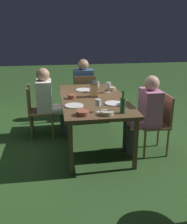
% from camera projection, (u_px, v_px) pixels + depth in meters
% --- Properties ---
extents(ground_plane, '(16.00, 16.00, 0.00)m').
position_uv_depth(ground_plane, '(94.00, 143.00, 4.36)').
color(ground_plane, '#2D5123').
extents(dining_table, '(1.87, 0.97, 0.75)m').
position_uv_depth(dining_table, '(94.00, 101.00, 4.13)').
color(dining_table, brown).
rests_on(dining_table, ground).
extents(chair_side_right_b, '(0.42, 0.40, 0.87)m').
position_uv_depth(chair_side_right_b, '(37.00, 109.00, 4.47)').
color(chair_side_right_b, brown).
rests_on(chair_side_right_b, ground).
extents(person_in_cream, '(0.38, 0.47, 1.15)m').
position_uv_depth(person_in_cream, '(48.00, 99.00, 4.45)').
color(person_in_cream, white).
rests_on(person_in_cream, ground).
extents(chair_side_left_a, '(0.42, 0.40, 0.87)m').
position_uv_depth(chair_side_left_a, '(158.00, 121.00, 3.93)').
color(chair_side_left_a, brown).
rests_on(chair_side_left_a, ground).
extents(person_in_pink, '(0.38, 0.47, 1.15)m').
position_uv_depth(person_in_pink, '(146.00, 112.00, 3.86)').
color(person_in_pink, '#C675A3').
rests_on(person_in_pink, ground).
extents(chair_head_far, '(0.40, 0.42, 0.87)m').
position_uv_depth(chair_head_far, '(84.00, 95.00, 5.31)').
color(chair_head_far, brown).
rests_on(chair_head_far, ground).
extents(person_in_blue, '(0.48, 0.38, 1.15)m').
position_uv_depth(person_in_blue, '(83.00, 85.00, 5.44)').
color(person_in_blue, '#426699').
rests_on(person_in_blue, ground).
extents(lantern_centerpiece, '(0.15, 0.15, 0.27)m').
position_uv_depth(lantern_centerpiece, '(93.00, 87.00, 4.14)').
color(lantern_centerpiece, black).
rests_on(lantern_centerpiece, dining_table).
extents(green_bottle_on_table, '(0.07, 0.07, 0.29)m').
position_uv_depth(green_bottle_on_table, '(123.00, 105.00, 3.42)').
color(green_bottle_on_table, '#1E5B2D').
rests_on(green_bottle_on_table, dining_table).
extents(wine_glass_a, '(0.08, 0.08, 0.17)m').
position_uv_depth(wine_glass_a, '(97.00, 85.00, 4.41)').
color(wine_glass_a, silver).
rests_on(wine_glass_a, dining_table).
extents(wine_glass_b, '(0.08, 0.08, 0.17)m').
position_uv_depth(wine_glass_b, '(98.00, 103.00, 3.45)').
color(wine_glass_b, silver).
rests_on(wine_glass_b, dining_table).
extents(wine_glass_c, '(0.08, 0.08, 0.17)m').
position_uv_depth(wine_glass_c, '(109.00, 85.00, 4.38)').
color(wine_glass_c, silver).
rests_on(wine_glass_c, dining_table).
extents(plate_a, '(0.26, 0.26, 0.01)m').
position_uv_depth(plate_a, '(83.00, 90.00, 4.55)').
color(plate_a, white).
rests_on(plate_a, dining_table).
extents(plate_b, '(0.26, 0.26, 0.01)m').
position_uv_depth(plate_b, '(74.00, 106.00, 3.72)').
color(plate_b, silver).
rests_on(plate_b, dining_table).
extents(plate_c, '(0.25, 0.25, 0.01)m').
position_uv_depth(plate_c, '(114.00, 103.00, 3.82)').
color(plate_c, white).
rests_on(plate_c, dining_table).
extents(bowl_olives, '(0.16, 0.16, 0.05)m').
position_uv_depth(bowl_olives, '(83.00, 113.00, 3.37)').
color(bowl_olives, '#9E5138').
rests_on(bowl_olives, dining_table).
extents(bowl_bread, '(0.13, 0.13, 0.05)m').
position_uv_depth(bowl_bread, '(112.00, 89.00, 4.55)').
color(bowl_bread, '#BCAD8E').
rests_on(bowl_bread, dining_table).
extents(bowl_salad, '(0.12, 0.12, 0.06)m').
position_uv_depth(bowl_salad, '(72.00, 96.00, 4.07)').
color(bowl_salad, '#9E5138').
rests_on(bowl_salad, dining_table).
extents(bowl_dip, '(0.16, 0.16, 0.05)m').
position_uv_depth(bowl_dip, '(107.00, 113.00, 3.38)').
color(bowl_dip, '#BCAD8E').
rests_on(bowl_dip, dining_table).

